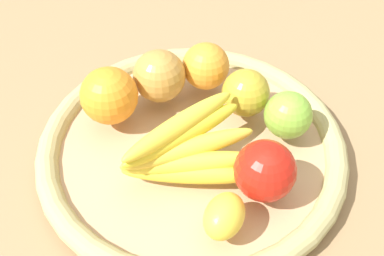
{
  "coord_description": "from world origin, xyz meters",
  "views": [
    {
      "loc": [
        0.18,
        -0.4,
        0.52
      ],
      "look_at": [
        0.0,
        0.0,
        0.06
      ],
      "focal_mm": 44.55,
      "sensor_mm": 36.0,
      "label": 1
    }
  ],
  "objects_px": {
    "apple_3": "(265,171)",
    "apple_2": "(288,115)",
    "banana_bunch": "(187,149)",
    "apple_0": "(246,93)",
    "apple_1": "(159,76)",
    "lemon_0": "(224,216)",
    "orange_0": "(206,66)",
    "orange_1": "(109,96)"
  },
  "relations": [
    {
      "from": "banana_bunch",
      "to": "apple_1",
      "type": "relative_size",
      "value": 2.26
    },
    {
      "from": "apple_0",
      "to": "orange_0",
      "type": "height_order",
      "value": "orange_0"
    },
    {
      "from": "apple_1",
      "to": "banana_bunch",
      "type": "bearing_deg",
      "value": -49.32
    },
    {
      "from": "banana_bunch",
      "to": "apple_1",
      "type": "height_order",
      "value": "apple_1"
    },
    {
      "from": "apple_0",
      "to": "lemon_0",
      "type": "height_order",
      "value": "apple_0"
    },
    {
      "from": "orange_0",
      "to": "apple_2",
      "type": "xyz_separation_m",
      "value": [
        0.14,
        -0.05,
        -0.0
      ]
    },
    {
      "from": "banana_bunch",
      "to": "lemon_0",
      "type": "bearing_deg",
      "value": -39.7
    },
    {
      "from": "apple_0",
      "to": "apple_1",
      "type": "relative_size",
      "value": 0.88
    },
    {
      "from": "banana_bunch",
      "to": "orange_1",
      "type": "relative_size",
      "value": 2.15
    },
    {
      "from": "apple_0",
      "to": "orange_1",
      "type": "height_order",
      "value": "orange_1"
    },
    {
      "from": "orange_0",
      "to": "orange_1",
      "type": "relative_size",
      "value": 0.87
    },
    {
      "from": "apple_2",
      "to": "apple_3",
      "type": "bearing_deg",
      "value": -88.7
    },
    {
      "from": "apple_0",
      "to": "apple_1",
      "type": "height_order",
      "value": "apple_1"
    },
    {
      "from": "apple_1",
      "to": "apple_2",
      "type": "relative_size",
      "value": 1.18
    },
    {
      "from": "banana_bunch",
      "to": "apple_0",
      "type": "xyz_separation_m",
      "value": [
        0.03,
        0.13,
        -0.0
      ]
    },
    {
      "from": "apple_2",
      "to": "lemon_0",
      "type": "distance_m",
      "value": 0.18
    },
    {
      "from": "banana_bunch",
      "to": "apple_3",
      "type": "relative_size",
      "value": 2.29
    },
    {
      "from": "apple_3",
      "to": "lemon_0",
      "type": "bearing_deg",
      "value": -108.91
    },
    {
      "from": "apple_3",
      "to": "orange_1",
      "type": "distance_m",
      "value": 0.24
    },
    {
      "from": "apple_0",
      "to": "apple_2",
      "type": "distance_m",
      "value": 0.07
    },
    {
      "from": "orange_0",
      "to": "apple_2",
      "type": "distance_m",
      "value": 0.15
    },
    {
      "from": "banana_bunch",
      "to": "apple_2",
      "type": "bearing_deg",
      "value": 49.56
    },
    {
      "from": "banana_bunch",
      "to": "lemon_0",
      "type": "relative_size",
      "value": 2.82
    },
    {
      "from": "orange_1",
      "to": "lemon_0",
      "type": "distance_m",
      "value": 0.24
    },
    {
      "from": "banana_bunch",
      "to": "orange_1",
      "type": "distance_m",
      "value": 0.14
    },
    {
      "from": "banana_bunch",
      "to": "apple_3",
      "type": "xyz_separation_m",
      "value": [
        0.1,
        0.01,
        0.0
      ]
    },
    {
      "from": "banana_bunch",
      "to": "orange_0",
      "type": "bearing_deg",
      "value": 104.95
    },
    {
      "from": "orange_1",
      "to": "apple_1",
      "type": "height_order",
      "value": "orange_1"
    },
    {
      "from": "orange_1",
      "to": "apple_0",
      "type": "bearing_deg",
      "value": 28.16
    },
    {
      "from": "apple_3",
      "to": "banana_bunch",
      "type": "bearing_deg",
      "value": -176.35
    },
    {
      "from": "banana_bunch",
      "to": "apple_2",
      "type": "distance_m",
      "value": 0.15
    },
    {
      "from": "orange_0",
      "to": "apple_1",
      "type": "bearing_deg",
      "value": -134.45
    },
    {
      "from": "banana_bunch",
      "to": "apple_1",
      "type": "distance_m",
      "value": 0.14
    },
    {
      "from": "apple_1",
      "to": "lemon_0",
      "type": "bearing_deg",
      "value": -45.41
    },
    {
      "from": "apple_0",
      "to": "lemon_0",
      "type": "xyz_separation_m",
      "value": [
        0.05,
        -0.2,
        -0.01
      ]
    },
    {
      "from": "apple_0",
      "to": "apple_3",
      "type": "height_order",
      "value": "apple_3"
    },
    {
      "from": "apple_3",
      "to": "apple_2",
      "type": "xyz_separation_m",
      "value": [
        -0.0,
        0.11,
        -0.01
      ]
    },
    {
      "from": "orange_1",
      "to": "lemon_0",
      "type": "height_order",
      "value": "orange_1"
    },
    {
      "from": "banana_bunch",
      "to": "apple_1",
      "type": "bearing_deg",
      "value": 130.68
    },
    {
      "from": "banana_bunch",
      "to": "orange_0",
      "type": "distance_m",
      "value": 0.17
    },
    {
      "from": "banana_bunch",
      "to": "lemon_0",
      "type": "height_order",
      "value": "banana_bunch"
    },
    {
      "from": "banana_bunch",
      "to": "apple_0",
      "type": "relative_size",
      "value": 2.55
    }
  ]
}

